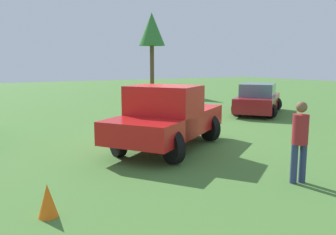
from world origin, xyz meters
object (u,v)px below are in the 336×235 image
at_px(sedan_far, 258,100).
at_px(tree_back_left, 152,31).
at_px(pickup_truck, 166,116).
at_px(traffic_cone, 48,201).
at_px(person_bystander, 300,138).

xyz_separation_m(sedan_far, tree_back_left, (-12.27, 0.57, 4.32)).
bearing_deg(pickup_truck, tree_back_left, 29.06).
relative_size(sedan_far, tree_back_left, 0.72).
bearing_deg(pickup_truck, traffic_cone, -177.17).
relative_size(pickup_truck, traffic_cone, 8.65).
height_order(pickup_truck, traffic_cone, pickup_truck).
bearing_deg(tree_back_left, sedan_far, -2.65).
height_order(sedan_far, tree_back_left, tree_back_left).
height_order(tree_back_left, traffic_cone, tree_back_left).
distance_m(sedan_far, traffic_cone, 13.46).
relative_size(person_bystander, tree_back_left, 0.27).
bearing_deg(tree_back_left, pickup_truck, -26.56).
distance_m(person_bystander, traffic_cone, 4.95).
bearing_deg(person_bystander, sedan_far, 157.45).
bearing_deg(traffic_cone, pickup_truck, 127.21).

